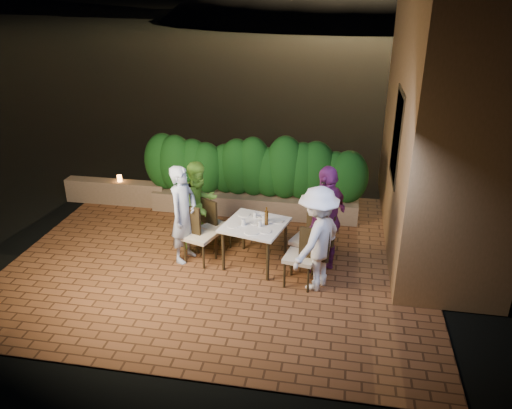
% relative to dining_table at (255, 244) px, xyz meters
% --- Properties ---
extents(ground, '(400.00, 400.00, 0.00)m').
position_rel_dining_table_xyz_m(ground, '(-0.59, -0.31, -0.40)').
color(ground, black).
rests_on(ground, ground).
extents(terrace_floor, '(7.00, 6.00, 0.15)m').
position_rel_dining_table_xyz_m(terrace_floor, '(-0.59, 0.19, -0.45)').
color(terrace_floor, brown).
rests_on(terrace_floor, ground).
extents(building_wall, '(1.60, 5.00, 5.00)m').
position_rel_dining_table_xyz_m(building_wall, '(3.01, 1.69, 2.12)').
color(building_wall, '#9C6D3D').
rests_on(building_wall, ground).
extents(window_pane, '(0.08, 1.00, 1.40)m').
position_rel_dining_table_xyz_m(window_pane, '(2.23, 1.19, 1.62)').
color(window_pane, black).
rests_on(window_pane, building_wall).
extents(window_frame, '(0.06, 1.15, 1.55)m').
position_rel_dining_table_xyz_m(window_frame, '(2.22, 1.19, 1.62)').
color(window_frame, black).
rests_on(window_frame, building_wall).
extents(planter, '(4.20, 0.55, 0.40)m').
position_rel_dining_table_xyz_m(planter, '(-0.39, 1.99, -0.17)').
color(planter, '#7C664E').
rests_on(planter, ground).
extents(hedge, '(4.00, 0.70, 1.10)m').
position_rel_dining_table_xyz_m(hedge, '(-0.39, 1.99, 0.57)').
color(hedge, '#124213').
rests_on(hedge, planter).
extents(parapet, '(2.20, 0.30, 0.50)m').
position_rel_dining_table_xyz_m(parapet, '(-3.39, 1.99, -0.12)').
color(parapet, '#7C664E').
rests_on(parapet, ground).
extents(hill, '(52.00, 40.00, 22.00)m').
position_rel_dining_table_xyz_m(hill, '(1.41, 59.69, -4.38)').
color(hill, black).
rests_on(hill, ground).
extents(dining_table, '(1.15, 1.15, 0.75)m').
position_rel_dining_table_xyz_m(dining_table, '(0.00, 0.00, 0.00)').
color(dining_table, white).
rests_on(dining_table, ground).
extents(plate_nw, '(0.20, 0.20, 0.01)m').
position_rel_dining_table_xyz_m(plate_nw, '(-0.34, -0.14, 0.38)').
color(plate_nw, white).
rests_on(plate_nw, dining_table).
extents(plate_sw, '(0.21, 0.21, 0.01)m').
position_rel_dining_table_xyz_m(plate_sw, '(-0.24, 0.30, 0.38)').
color(plate_sw, white).
rests_on(plate_sw, dining_table).
extents(plate_ne, '(0.20, 0.20, 0.01)m').
position_rel_dining_table_xyz_m(plate_ne, '(0.21, -0.24, 0.38)').
color(plate_ne, white).
rests_on(plate_ne, dining_table).
extents(plate_se, '(0.20, 0.20, 0.01)m').
position_rel_dining_table_xyz_m(plate_se, '(0.35, 0.15, 0.38)').
color(plate_se, white).
rests_on(plate_se, dining_table).
extents(plate_centre, '(0.19, 0.19, 0.01)m').
position_rel_dining_table_xyz_m(plate_centre, '(-0.00, 0.04, 0.38)').
color(plate_centre, white).
rests_on(plate_centre, dining_table).
extents(plate_front, '(0.24, 0.24, 0.01)m').
position_rel_dining_table_xyz_m(plate_front, '(0.00, -0.31, 0.38)').
color(plate_front, white).
rests_on(plate_front, dining_table).
extents(glass_nw, '(0.07, 0.07, 0.12)m').
position_rel_dining_table_xyz_m(glass_nw, '(-0.17, -0.09, 0.43)').
color(glass_nw, silver).
rests_on(glass_nw, dining_table).
extents(glass_sw, '(0.06, 0.06, 0.10)m').
position_rel_dining_table_xyz_m(glass_sw, '(-0.04, 0.22, 0.43)').
color(glass_sw, silver).
rests_on(glass_sw, dining_table).
extents(glass_ne, '(0.06, 0.06, 0.10)m').
position_rel_dining_table_xyz_m(glass_ne, '(0.10, -0.09, 0.42)').
color(glass_ne, silver).
rests_on(glass_ne, dining_table).
extents(glass_se, '(0.07, 0.07, 0.12)m').
position_rel_dining_table_xyz_m(glass_se, '(0.14, 0.09, 0.44)').
color(glass_se, silver).
rests_on(glass_se, dining_table).
extents(beer_bottle, '(0.06, 0.06, 0.31)m').
position_rel_dining_table_xyz_m(beer_bottle, '(0.19, -0.00, 0.53)').
color(beer_bottle, '#462B0B').
rests_on(beer_bottle, dining_table).
extents(bowl, '(0.22, 0.22, 0.04)m').
position_rel_dining_table_xyz_m(bowl, '(0.04, 0.27, 0.39)').
color(bowl, white).
rests_on(bowl, dining_table).
extents(chair_left_front, '(0.57, 0.57, 0.98)m').
position_rel_dining_table_xyz_m(chair_left_front, '(-0.93, -0.07, 0.11)').
color(chair_left_front, black).
rests_on(chair_left_front, ground).
extents(chair_left_back, '(0.57, 0.57, 0.90)m').
position_rel_dining_table_xyz_m(chair_left_back, '(-0.77, 0.40, 0.07)').
color(chair_left_back, black).
rests_on(chair_left_back, ground).
extents(chair_right_front, '(0.54, 0.54, 1.00)m').
position_rel_dining_table_xyz_m(chair_right_front, '(0.80, -0.48, 0.12)').
color(chair_right_front, black).
rests_on(chair_right_front, ground).
extents(chair_right_back, '(0.61, 0.61, 1.03)m').
position_rel_dining_table_xyz_m(chair_right_back, '(0.86, 0.07, 0.14)').
color(chair_right_back, black).
rests_on(chair_right_back, ground).
extents(diner_blue, '(0.55, 0.70, 1.68)m').
position_rel_dining_table_xyz_m(diner_blue, '(-1.20, -0.04, 0.47)').
color(diner_blue, '#ABBCDC').
rests_on(diner_blue, ground).
extents(diner_green, '(0.92, 0.96, 1.56)m').
position_rel_dining_table_xyz_m(diner_green, '(-1.09, 0.52, 0.41)').
color(diner_green, '#6BB438').
rests_on(diner_green, ground).
extents(diner_white, '(1.05, 1.24, 1.66)m').
position_rel_dining_table_xyz_m(diner_white, '(1.05, -0.50, 0.45)').
color(diner_white, white).
rests_on(diner_white, ground).
extents(diner_purple, '(0.87, 1.15, 1.82)m').
position_rel_dining_table_xyz_m(diner_purple, '(1.16, 0.01, 0.54)').
color(diner_purple, '#65215A').
rests_on(diner_purple, ground).
extents(parapet_lamp, '(0.10, 0.10, 0.14)m').
position_rel_dining_table_xyz_m(parapet_lamp, '(-3.28, 1.99, 0.20)').
color(parapet_lamp, orange).
rests_on(parapet_lamp, parapet).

